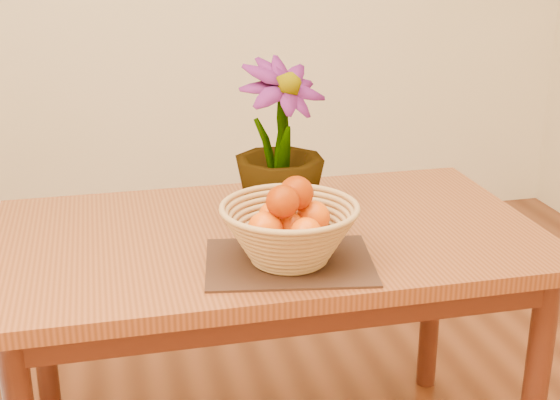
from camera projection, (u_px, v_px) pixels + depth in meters
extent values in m
cube|color=brown|center=(270.00, 238.00, 2.02)|extent=(1.40, 0.80, 0.04)
cube|color=#441C0F|center=(270.00, 259.00, 2.04)|extent=(1.28, 0.68, 0.08)
cylinder|color=#441C0F|center=(534.00, 399.00, 1.99)|extent=(0.06, 0.06, 0.71)
cylinder|color=#441C0F|center=(43.00, 333.00, 2.31)|extent=(0.06, 0.06, 0.71)
cylinder|color=#441C0F|center=(432.00, 290.00, 2.57)|extent=(0.06, 0.06, 0.71)
cube|color=black|center=(289.00, 262.00, 1.82)|extent=(0.43, 0.35, 0.01)
cylinder|color=tan|center=(289.00, 259.00, 1.82)|extent=(0.16, 0.16, 0.01)
sphere|color=#D65303|center=(289.00, 226.00, 1.79)|extent=(0.07, 0.07, 0.07)
sphere|color=#D65303|center=(313.00, 217.00, 1.82)|extent=(0.08, 0.08, 0.08)
sphere|color=#D65303|center=(274.00, 216.00, 1.84)|extent=(0.07, 0.07, 0.07)
sphere|color=#D65303|center=(265.00, 229.00, 1.75)|extent=(0.08, 0.08, 0.08)
sphere|color=#D65303|center=(306.00, 234.00, 1.74)|extent=(0.07, 0.07, 0.07)
sphere|color=#D65303|center=(296.00, 193.00, 1.79)|extent=(0.08, 0.08, 0.08)
sphere|color=#D65303|center=(283.00, 201.00, 1.74)|extent=(0.08, 0.08, 0.08)
sphere|color=#D65303|center=(296.00, 193.00, 1.79)|extent=(0.08, 0.08, 0.08)
sphere|color=#D65303|center=(283.00, 201.00, 1.74)|extent=(0.08, 0.08, 0.08)
imported|color=#1D4B15|center=(280.00, 143.00, 2.02)|extent=(0.32, 0.32, 0.43)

